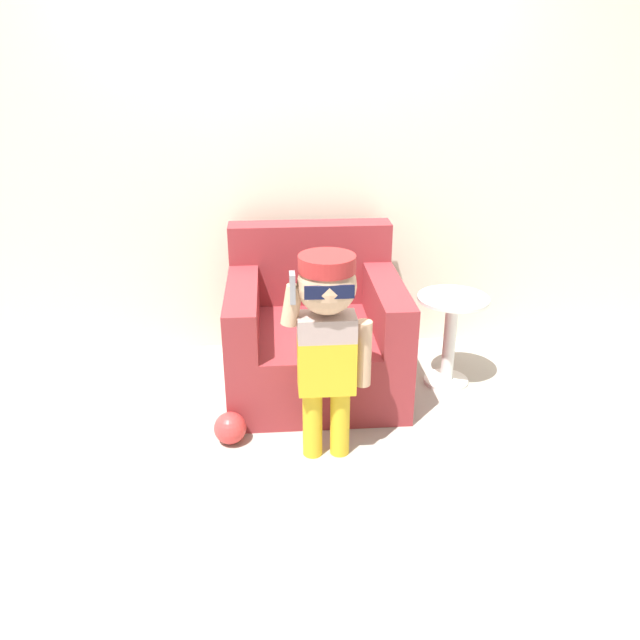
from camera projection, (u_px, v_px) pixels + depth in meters
ground_plane at (297, 389)px, 3.58m from camera, size 10.00×10.00×0.00m
wall_back at (288, 141)px, 3.63m from camera, size 10.00×0.05×2.60m
armchair at (314, 334)px, 3.54m from camera, size 0.95×0.93×0.86m
person_child at (327, 327)px, 2.75m from camera, size 0.41×0.31×1.00m
side_table at (450, 332)px, 3.52m from camera, size 0.39×0.39×0.53m
toy_ball at (230, 428)px, 3.06m from camera, size 0.16×0.16×0.16m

